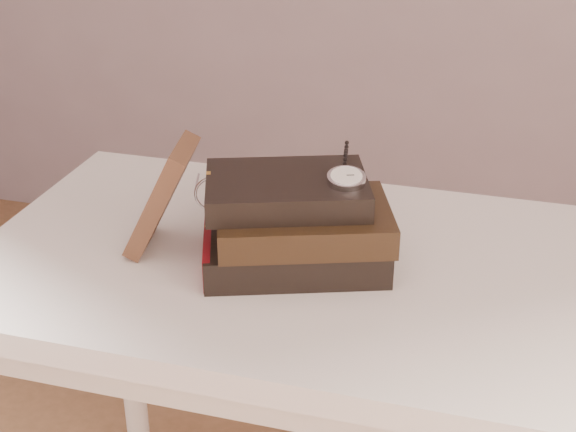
# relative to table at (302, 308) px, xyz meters

# --- Properties ---
(table) EXTENTS (1.00, 0.60, 0.75)m
(table) POSITION_rel_table_xyz_m (0.00, 0.00, 0.00)
(table) COLOR silver
(table) RESTS_ON ground
(book_stack) EXTENTS (0.32, 0.26, 0.13)m
(book_stack) POSITION_rel_table_xyz_m (-0.01, -0.01, 0.15)
(book_stack) COLOR black
(book_stack) RESTS_ON table
(journal) EXTENTS (0.12, 0.13, 0.17)m
(journal) POSITION_rel_table_xyz_m (-0.21, -0.03, 0.18)
(journal) COLOR #3F2418
(journal) RESTS_ON table
(pocket_watch) EXTENTS (0.07, 0.16, 0.02)m
(pocket_watch) POSITION_rel_table_xyz_m (0.06, -0.00, 0.23)
(pocket_watch) COLOR silver
(pocket_watch) RESTS_ON book_stack
(eyeglasses) EXTENTS (0.15, 0.16, 0.05)m
(eyeglasses) POSITION_rel_table_xyz_m (-0.13, 0.04, 0.17)
(eyeglasses) COLOR silver
(eyeglasses) RESTS_ON book_stack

